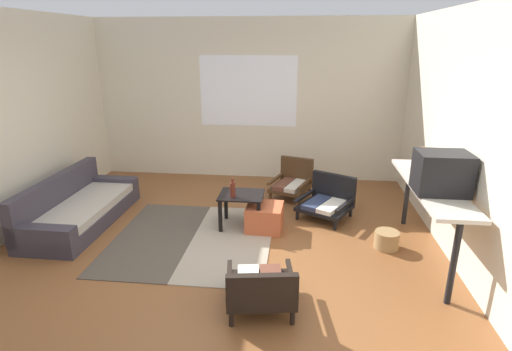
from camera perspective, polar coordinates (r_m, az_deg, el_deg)
ground_plane at (r=4.66m, az=-5.82°, el=-11.76°), size 7.80×7.80×0.00m
far_wall_with_window at (r=7.12m, az=-1.03°, el=10.45°), size 5.60×0.13×2.70m
side_wall_right at (r=4.69m, az=28.28°, el=4.08°), size 0.12×6.60×2.70m
area_rug at (r=5.15m, az=-8.80°, el=-8.71°), size 1.92×2.01×0.01m
couch at (r=5.93m, az=-23.61°, el=-4.31°), size 0.80×1.93×0.64m
coffee_table at (r=5.29m, az=-2.04°, el=-3.64°), size 0.57×0.48×0.45m
armchair_by_window at (r=6.34m, az=5.10°, el=-0.75°), size 0.70×0.74×0.59m
armchair_striped_foreground at (r=3.77m, az=0.68°, el=-15.41°), size 0.70×0.71×0.50m
armchair_corner at (r=5.72m, az=9.95°, el=-3.36°), size 0.85×0.83×0.56m
ottoman_orange at (r=5.28m, az=1.21°, el=-5.88°), size 0.47×0.47×0.33m
console_shelf at (r=4.78m, az=23.19°, el=-2.04°), size 0.46×1.87×0.87m
crt_television at (r=4.46m, az=24.49°, el=0.36°), size 0.51×0.40×0.41m
clay_vase at (r=5.11m, az=22.16°, el=1.73°), size 0.19×0.19×0.29m
glass_bottle at (r=5.13m, az=-3.28°, el=-1.93°), size 0.07×0.07×0.25m
wicker_basket at (r=5.08m, az=17.78°, el=-8.55°), size 0.28×0.28×0.21m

